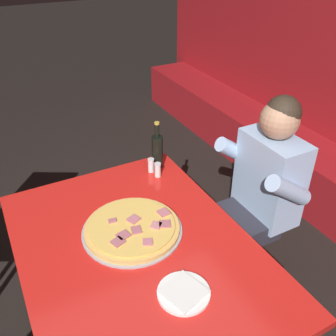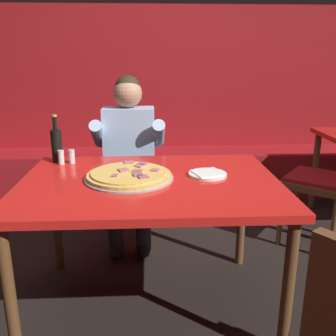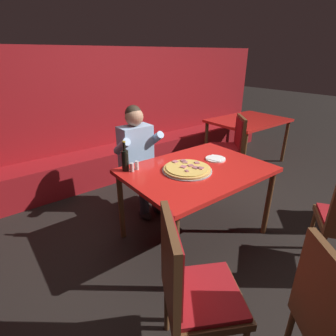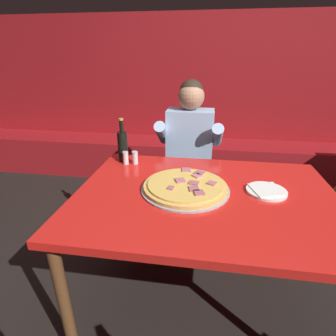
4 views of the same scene
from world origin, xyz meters
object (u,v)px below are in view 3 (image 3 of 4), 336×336
main_dining_table (197,176)px  plate_white_paper (215,159)px  shaker_black_pepper (132,168)px  pizza (187,169)px  dining_chair_far_left (231,144)px  shaker_oregano (137,166)px  dining_chair_far_right (190,286)px  background_dining_table (248,124)px  diner_seated_blue_shirt (140,155)px  beer_bottle (125,160)px

main_dining_table → plate_white_paper: 0.33m
shaker_black_pepper → pizza: bearing=-35.5°
main_dining_table → shaker_black_pepper: size_ratio=15.90×
main_dining_table → dining_chair_far_left: size_ratio=1.38×
shaker_oregano → dining_chair_far_right: dining_chair_far_right is taller
main_dining_table → pizza: bearing=166.7°
main_dining_table → shaker_oregano: 0.59m
dining_chair_far_right → background_dining_table: size_ratio=0.81×
main_dining_table → dining_chair_far_right: (-0.88, -0.89, -0.10)m
pizza → dining_chair_far_left: dining_chair_far_left is taller
shaker_oregano → dining_chair_far_left: dining_chair_far_left is taller
pizza → plate_white_paper: bearing=4.4°
diner_seated_blue_shirt → dining_chair_far_left: 1.48m
dining_chair_far_left → shaker_oregano: bearing=-169.6°
beer_bottle → shaker_oregano: bearing=-26.2°
beer_bottle → shaker_black_pepper: 0.10m
pizza → dining_chair_far_left: (1.43, 0.64, -0.21)m
diner_seated_blue_shirt → background_dining_table: 2.28m
pizza → dining_chair_far_left: 1.58m
pizza → background_dining_table: pizza is taller
main_dining_table → background_dining_table: 2.34m
shaker_oregano → diner_seated_blue_shirt: 0.58m
plate_white_paper → dining_chair_far_left: (1.00, 0.61, -0.20)m
main_dining_table → shaker_black_pepper: (-0.53, 0.33, 0.12)m
shaker_oregano → background_dining_table: (2.60, 0.64, -0.12)m
beer_bottle → background_dining_table: (2.69, 0.59, -0.19)m
dining_chair_far_left → background_dining_table: size_ratio=0.77×
main_dining_table → beer_bottle: bearing=145.6°
pizza → shaker_oregano: 0.48m
shaker_oregano → dining_chair_far_left: size_ratio=0.09×
plate_white_paper → diner_seated_blue_shirt: size_ratio=0.16×
beer_bottle → dining_chair_far_left: bearing=8.5°
diner_seated_blue_shirt → dining_chair_far_left: size_ratio=1.29×
diner_seated_blue_shirt → background_dining_table: bearing=4.2°
shaker_oregano → pizza: bearing=-41.0°
dining_chair_far_left → background_dining_table: bearing=21.1°
shaker_black_pepper → main_dining_table: bearing=-31.6°
diner_seated_blue_shirt → shaker_oregano: bearing=-124.3°
dining_chair_far_right → background_dining_table: bearing=31.8°
dining_chair_far_right → dining_chair_far_left: size_ratio=1.05×
plate_white_paper → diner_seated_blue_shirt: 0.89m
plate_white_paper → shaker_oregano: (-0.79, 0.28, 0.03)m
beer_bottle → shaker_oregano: beer_bottle is taller
shaker_oregano → diner_seated_blue_shirt: bearing=55.7°
plate_white_paper → dining_chair_far_left: 1.19m
main_dining_table → pizza: size_ratio=2.88×
main_dining_table → diner_seated_blue_shirt: size_ratio=1.07×
pizza → shaker_oregano: (-0.36, 0.32, 0.02)m
plate_white_paper → background_dining_table: bearing=27.0°
beer_bottle → shaker_black_pepper: (0.03, -0.06, -0.07)m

